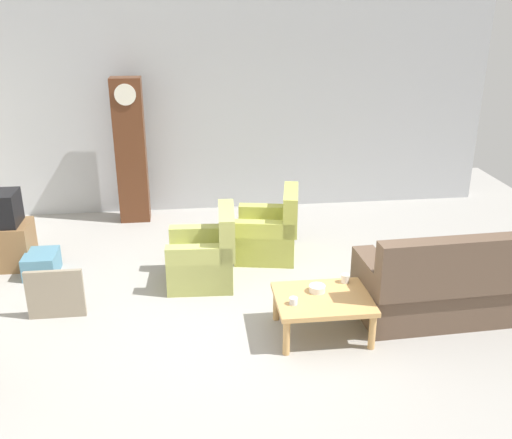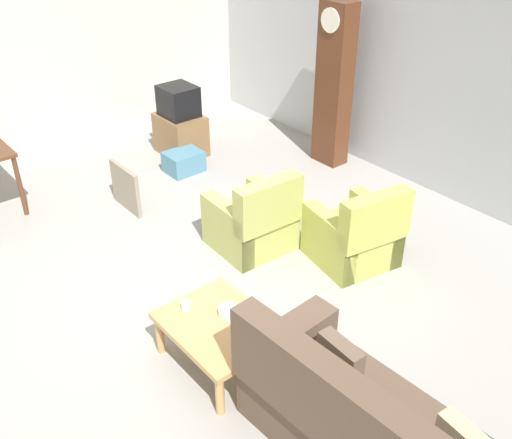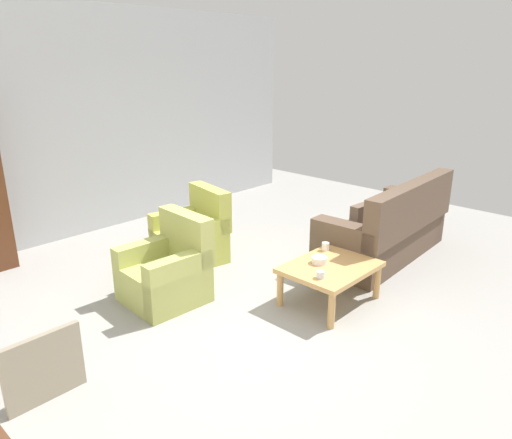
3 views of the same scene
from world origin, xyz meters
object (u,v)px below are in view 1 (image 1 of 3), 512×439
Objects in this scene: coffee_table_wood at (323,302)px; cup_white_porcelain at (345,278)px; armchair_olive_near at (205,259)px; grandfather_clock at (131,151)px; couch_floral at (459,286)px; tv_stand_cabinet at (4,245)px; storage_box_blue at (42,264)px; armchair_olive_far at (270,234)px; cup_blue_rimmed at (293,301)px; bowl_white_stacked at (317,289)px; framed_picture_leaning at (55,294)px.

cup_white_porcelain is (0.30, 0.28, 0.11)m from coffee_table_wood.
armchair_olive_near is 2.52m from grandfather_clock.
couch_floral is 5.49m from tv_stand_cabinet.
couch_floral is at bearing -22.46° from armchair_olive_near.
grandfather_clock reaches higher than armchair_olive_near.
storage_box_blue is at bearing 151.29° from coffee_table_wood.
cup_white_porcelain is at bearing -70.95° from armchair_olive_far.
cup_blue_rimmed is (-0.32, -0.11, 0.10)m from coffee_table_wood.
grandfather_clock is at bearing 138.05° from couch_floral.
armchair_olive_near is at bearing 157.54° from couch_floral.
cup_blue_rimmed is (-1.85, -0.29, 0.11)m from couch_floral.
coffee_table_wood is at bearing -81.95° from armchair_olive_far.
storage_box_blue is (-2.00, 0.44, -0.17)m from armchair_olive_near.
armchair_olive_far is 0.43× the size of grandfather_clock.
couch_floral is at bearing -19.54° from tv_stand_cabinet.
armchair_olive_near is at bearing 131.68° from coffee_table_wood.
couch_floral is 2.51m from armchair_olive_far.
coffee_table_wood is 3.60m from storage_box_blue.
cup_white_porcelain reaches higher than coffee_table_wood.
cup_blue_rimmed is 0.49× the size of bowl_white_stacked.
armchair_olive_far is 1.83m from bowl_white_stacked.
framed_picture_leaning is at bearing -158.29° from armchair_olive_near.
couch_floral is at bearing -41.95° from grandfather_clock.
bowl_white_stacked reaches higher than coffee_table_wood.
couch_floral is 1.54m from coffee_table_wood.
armchair_olive_far is 0.96× the size of coffee_table_wood.
tv_stand_cabinet is at bearing 152.22° from bowl_white_stacked.
cup_blue_rimmed is at bearing -32.96° from storage_box_blue.
storage_box_blue is 2.86× the size of bowl_white_stacked.
couch_floral reaches higher than armchair_olive_far.
armchair_olive_far is at bearing 109.05° from cup_white_porcelain.
bowl_white_stacked is at bearing -27.34° from storage_box_blue.
grandfather_clock is at bearing 43.68° from tv_stand_cabinet.
tv_stand_cabinet is 1.13× the size of framed_picture_leaning.
bowl_white_stacked reaches higher than storage_box_blue.
coffee_table_wood is 0.35m from cup_blue_rimmed.
storage_box_blue is (-1.02, -1.74, -0.94)m from grandfather_clock.
armchair_olive_near is 2.06m from storage_box_blue.
armchair_olive_far is at bearing 27.33° from framed_picture_leaning.
grandfather_clock is (-2.13, 3.47, 0.72)m from coffee_table_wood.
couch_floral is 3.14× the size of tv_stand_cabinet.
armchair_olive_far is 1.95m from coffee_table_wood.
coffee_table_wood is (1.15, -1.29, 0.06)m from armchair_olive_near.
armchair_olive_near is (-2.67, 1.10, -0.05)m from couch_floral.
couch_floral is 4.31m from framed_picture_leaning.
framed_picture_leaning reaches higher than cup_white_porcelain.
coffee_table_wood is 0.42m from cup_white_porcelain.
bowl_white_stacked is (0.24, -1.81, 0.15)m from armchair_olive_far.
cup_blue_rimmed is (-0.62, -0.39, -0.01)m from cup_white_porcelain.
armchair_olive_near is 1.77m from cup_white_porcelain.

